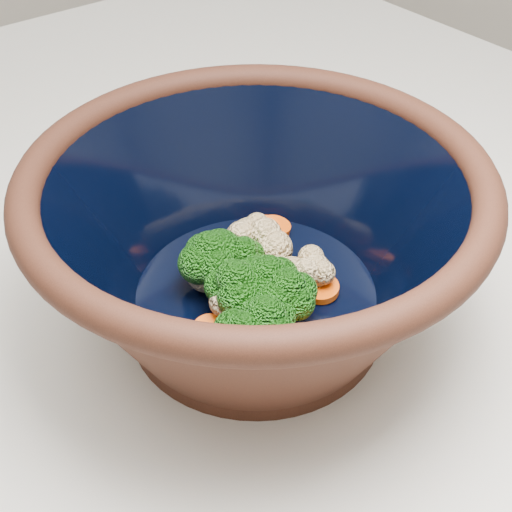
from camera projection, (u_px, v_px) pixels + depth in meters
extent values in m
cylinder|color=black|center=(256.00, 315.00, 0.56)|extent=(0.20, 0.20, 0.01)
torus|color=black|center=(256.00, 180.00, 0.48)|extent=(0.33, 0.33, 0.02)
cylinder|color=black|center=(256.00, 292.00, 0.55)|extent=(0.19, 0.19, 0.00)
cylinder|color=#608442|center=(211.00, 278.00, 0.54)|extent=(0.01, 0.01, 0.02)
ellipsoid|color=#206F15|center=(210.00, 252.00, 0.53)|extent=(0.04, 0.04, 0.04)
cylinder|color=#608442|center=(267.00, 300.00, 0.53)|extent=(0.01, 0.01, 0.02)
ellipsoid|color=#206F15|center=(268.00, 275.00, 0.51)|extent=(0.04, 0.04, 0.04)
cylinder|color=#608442|center=(244.00, 355.00, 0.48)|extent=(0.01, 0.01, 0.02)
ellipsoid|color=#206F15|center=(244.00, 332.00, 0.47)|extent=(0.04, 0.04, 0.03)
cylinder|color=#608442|center=(236.00, 307.00, 0.52)|extent=(0.01, 0.01, 0.02)
ellipsoid|color=#206F15|center=(235.00, 281.00, 0.50)|extent=(0.04, 0.04, 0.04)
cylinder|color=#608442|center=(266.00, 343.00, 0.49)|extent=(0.01, 0.01, 0.02)
ellipsoid|color=#206F15|center=(266.00, 318.00, 0.48)|extent=(0.04, 0.04, 0.04)
cylinder|color=#608442|center=(244.00, 272.00, 0.55)|extent=(0.01, 0.01, 0.02)
ellipsoid|color=#206F15|center=(244.00, 252.00, 0.54)|extent=(0.03, 0.03, 0.03)
cylinder|color=#608442|center=(286.00, 314.00, 0.51)|extent=(0.01, 0.01, 0.02)
ellipsoid|color=#206F15|center=(287.00, 289.00, 0.50)|extent=(0.04, 0.04, 0.04)
sphere|color=beige|center=(249.00, 236.00, 0.57)|extent=(0.03, 0.03, 0.03)
sphere|color=beige|center=(314.00, 271.00, 0.54)|extent=(0.03, 0.03, 0.03)
sphere|color=beige|center=(273.00, 249.00, 0.56)|extent=(0.03, 0.03, 0.03)
sphere|color=beige|center=(237.00, 302.00, 0.52)|extent=(0.03, 0.03, 0.03)
sphere|color=beige|center=(242.00, 294.00, 0.52)|extent=(0.03, 0.03, 0.03)
sphere|color=beige|center=(255.00, 286.00, 0.53)|extent=(0.03, 0.03, 0.03)
sphere|color=beige|center=(206.00, 273.00, 0.54)|extent=(0.03, 0.03, 0.03)
sphere|color=beige|center=(291.00, 276.00, 0.54)|extent=(0.03, 0.03, 0.03)
cylinder|color=#EE510A|center=(262.00, 231.00, 0.60)|extent=(0.03, 0.03, 0.01)
cylinder|color=#EE510A|center=(275.00, 227.00, 0.60)|extent=(0.03, 0.03, 0.01)
cylinder|color=#EE510A|center=(209.00, 330.00, 0.51)|extent=(0.02, 0.02, 0.01)
cylinder|color=#EE510A|center=(255.00, 283.00, 0.55)|extent=(0.03, 0.03, 0.01)
cylinder|color=#EE510A|center=(309.00, 347.00, 0.50)|extent=(0.03, 0.03, 0.01)
cylinder|color=#EE510A|center=(232.00, 275.00, 0.55)|extent=(0.03, 0.03, 0.01)
cylinder|color=#EE510A|center=(320.00, 288.00, 0.54)|extent=(0.03, 0.03, 0.01)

